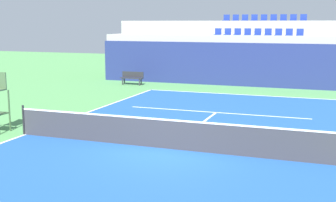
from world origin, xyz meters
name	(u,v)px	position (x,y,z in m)	size (l,w,h in m)	color
ground_plane	(167,149)	(0.00, 0.00, 0.00)	(80.00, 80.00, 0.00)	#4C8C4C
court_surface	(167,149)	(0.00, 0.00, 0.01)	(11.00, 24.00, 0.01)	#1E4C99
baseline_far	(241,95)	(0.00, 11.95, 0.01)	(11.00, 0.10, 0.00)	white
sideline_left	(25,134)	(-5.45, 0.00, 0.01)	(0.10, 24.00, 0.00)	white
service_line_far	(216,112)	(0.00, 6.40, 0.01)	(8.26, 0.10, 0.00)	white
centre_service_line	(196,127)	(0.00, 3.20, 0.01)	(0.10, 6.40, 0.00)	white
back_wall	(253,65)	(0.00, 15.54, 1.37)	(20.68, 0.30, 2.74)	navy
stands_tier_lower	(256,60)	(0.00, 16.89, 1.59)	(20.68, 2.40, 3.19)	#9E9E99
stands_tier_upper	(262,51)	(0.00, 19.29, 2.06)	(20.68, 2.40, 4.12)	#9E9E99
seating_row_lower	(258,33)	(0.00, 16.98, 3.31)	(5.75, 0.44, 0.44)	navy
seating_row_upper	(264,19)	(0.00, 19.38, 4.25)	(5.75, 0.44, 0.44)	navy
tennis_net	(167,133)	(0.00, 0.00, 0.51)	(11.08, 0.08, 1.07)	black
player_bench	(132,77)	(-7.48, 13.67, 0.51)	(1.50, 0.40, 0.85)	#232328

